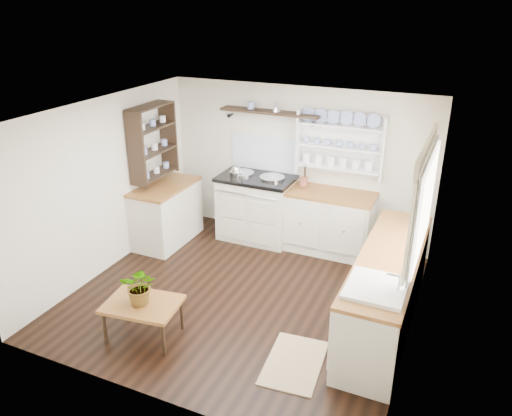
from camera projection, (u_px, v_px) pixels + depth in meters
name	position (u px, v px, depth m)	size (l,w,h in m)	color
floor	(244.00, 295.00, 6.25)	(4.00, 3.80, 0.01)	black
wall_back	(298.00, 164.00, 7.39)	(4.00, 0.02, 2.30)	silver
wall_right	(421.00, 243.00, 5.04)	(0.02, 3.80, 2.30)	silver
wall_left	(105.00, 186.00, 6.54)	(0.02, 3.80, 2.30)	silver
ceiling	(242.00, 113.00, 5.34)	(4.00, 3.80, 0.01)	white
window	(423.00, 199.00, 5.03)	(0.08, 1.55, 1.22)	white
aga_cooker	(257.00, 207.00, 7.56)	(1.11, 0.77, 1.02)	beige
back_cabinets	(328.00, 221.00, 7.18)	(1.27, 0.63, 0.90)	beige
right_cabinets	(386.00, 290.00, 5.51)	(0.62, 2.43, 0.90)	beige
belfast_sink	(375.00, 298.00, 4.75)	(0.55, 0.60, 0.45)	white
left_cabinets	(166.00, 213.00, 7.46)	(0.62, 1.13, 0.90)	beige
plate_rack	(342.00, 143.00, 6.95)	(1.20, 0.22, 0.90)	white
high_shelf	(270.00, 113.00, 7.14)	(1.50, 0.29, 0.16)	black
left_shelving	(153.00, 141.00, 7.08)	(0.28, 0.80, 1.05)	black
kettle	(236.00, 173.00, 7.35)	(0.18, 0.18, 0.22)	silver
utensil_crock	(304.00, 182.00, 7.20)	(0.12, 0.12, 0.14)	brown
center_table	(143.00, 306.00, 5.36)	(0.85, 0.66, 0.43)	brown
potted_plant	(140.00, 286.00, 5.26)	(0.38, 0.33, 0.42)	#3F7233
floor_rug	(294.00, 363.00, 5.09)	(0.55, 0.85, 0.02)	#926E55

